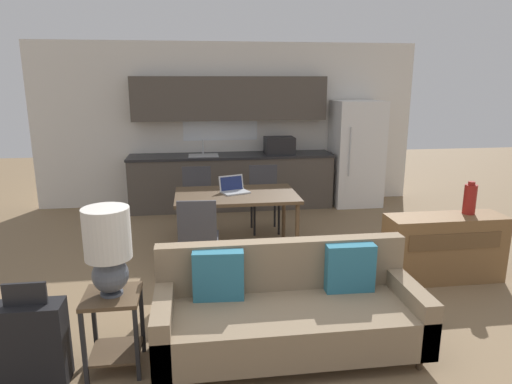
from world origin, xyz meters
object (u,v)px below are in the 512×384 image
object	(u,v)px
table_lamp	(108,247)
dining_chair_far_left	(197,197)
dining_table	(236,199)
vase	(470,199)
laptop	(234,188)
couch	(287,310)
side_table	(114,320)
dining_chair_near_left	(198,235)
credenza	(444,248)
suitcase	(31,344)
dining_chair_far_right	(264,195)
refrigerator	(356,153)

from	to	relation	value
table_lamp	dining_chair_far_left	size ratio (longest dim) A/B	0.71
dining_table	dining_chair_far_left	size ratio (longest dim) A/B	1.61
vase	laptop	world-z (taller)	vase
couch	dining_chair_far_left	world-z (taller)	dining_chair_far_left
dining_table	side_table	world-z (taller)	dining_table
side_table	laptop	size ratio (longest dim) A/B	1.54
table_lamp	dining_table	bearing A→B (deg)	63.46
table_lamp	dining_chair_near_left	world-z (taller)	table_lamp
dining_table	vase	distance (m)	2.62
credenza	suitcase	size ratio (longest dim) A/B	1.62
suitcase	dining_table	bearing A→B (deg)	54.76
credenza	dining_chair_near_left	world-z (taller)	dining_chair_near_left
dining_chair_far_right	laptop	distance (m)	0.91
side_table	dining_chair_far_left	xyz separation A→B (m)	(0.65, 3.07, 0.12)
refrigerator	side_table	xyz separation A→B (m)	(-3.35, -4.22, -0.49)
dining_table	couch	world-z (taller)	couch
refrigerator	vase	xyz separation A→B (m)	(0.16, -3.04, -0.01)
dining_table	dining_chair_far_left	xyz separation A→B (m)	(-0.47, 0.82, -0.17)
side_table	refrigerator	bearing A→B (deg)	51.53
suitcase	dining_chair_far_left	bearing A→B (deg)	69.39
side_table	dining_chair_near_left	world-z (taller)	dining_chair_near_left
dining_chair_near_left	suitcase	distance (m)	1.98
suitcase	vase	bearing A→B (deg)	17.69
laptop	suitcase	world-z (taller)	laptop
refrigerator	laptop	bearing A→B (deg)	-140.04
dining_table	laptop	xyz separation A→B (m)	(-0.02, 0.08, 0.11)
dining_chair_near_left	suitcase	size ratio (longest dim) A/B	1.19
dining_chair_near_left	dining_chair_far_left	size ratio (longest dim) A/B	1.00
couch	dining_chair_near_left	bearing A→B (deg)	116.19
credenza	table_lamp	bearing A→B (deg)	-160.86
credenza	dining_chair_far_left	xyz separation A→B (m)	(-2.59, 1.93, 0.16)
refrigerator	credenza	size ratio (longest dim) A/B	1.41
dining_table	table_lamp	xyz separation A→B (m)	(-1.12, -2.24, 0.28)
side_table	vase	size ratio (longest dim) A/B	1.70
vase	dining_chair_far_right	xyz separation A→B (m)	(-1.92, 1.86, -0.36)
side_table	vase	bearing A→B (deg)	18.60
laptop	table_lamp	bearing A→B (deg)	-135.01
dining_table	suitcase	bearing A→B (deg)	-125.24
credenza	laptop	size ratio (longest dim) A/B	3.24
laptop	suitcase	xyz separation A→B (m)	(-1.64, -2.44, -0.48)
dining_chair_far_right	dining_chair_far_left	bearing A→B (deg)	179.23
suitcase	dining_chair_near_left	bearing A→B (deg)	52.83
couch	suitcase	bearing A→B (deg)	-174.16
couch	dining_table	bearing A→B (deg)	95.20
refrigerator	credenza	distance (m)	3.14
side_table	dining_chair_near_left	distance (m)	1.59
dining_chair_far_right	suitcase	xyz separation A→B (m)	(-2.14, -3.16, -0.20)
dining_table	credenza	distance (m)	2.42
refrigerator	vase	size ratio (longest dim) A/B	5.02
table_lamp	vase	distance (m)	3.70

